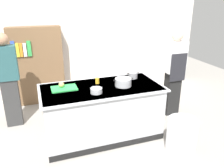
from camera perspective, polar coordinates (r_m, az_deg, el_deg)
ground_plane at (r=4.12m, az=-2.42°, el=-12.50°), size 10.00×10.00×0.00m
back_wall at (r=5.54m, az=-9.19°, el=12.67°), size 6.40×0.12×3.00m
counter_island at (r=3.88m, az=-2.53°, el=-6.75°), size 1.98×0.98×0.90m
cutting_board at (r=3.70m, az=-11.91°, el=-1.06°), size 0.40×0.28×0.02m
onion at (r=3.71m, az=-12.55°, el=-0.12°), size 0.09×0.09×0.09m
stock_pot at (r=3.73m, az=2.81°, el=0.47°), size 0.34×0.27×0.13m
sauce_pan at (r=4.11m, az=5.23°, el=2.21°), size 0.23×0.17×0.11m
mixing_bowl at (r=3.46m, az=-3.95°, el=-1.64°), size 0.18×0.18×0.08m
juice_cup at (r=3.84m, az=-3.71°, el=0.83°), size 0.07×0.07×0.10m
trash_bin at (r=3.75m, az=17.05°, el=-12.25°), size 0.46×0.46×0.54m
person_chef at (r=4.62m, az=15.28°, el=3.12°), size 0.38×0.25×1.72m
person_guest at (r=4.44m, az=-24.56°, el=1.20°), size 0.38×0.24×1.72m
bookshelf at (r=5.29m, az=-18.15°, el=4.33°), size 1.10×0.31×1.70m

